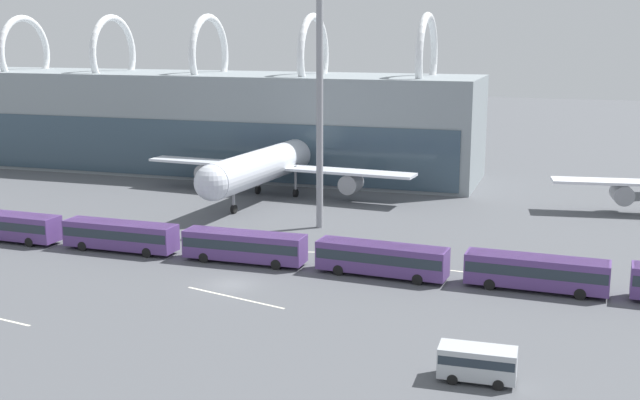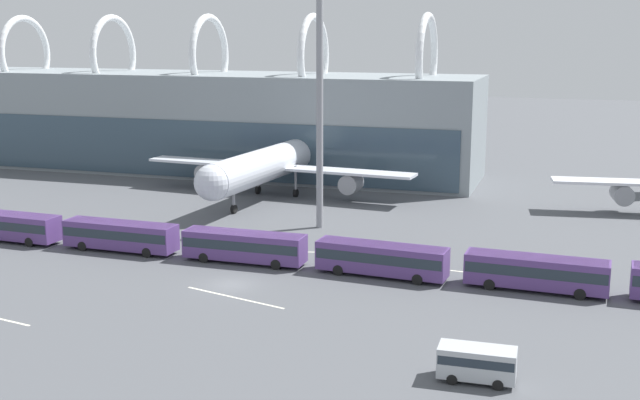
% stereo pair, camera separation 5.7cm
% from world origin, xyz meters
% --- Properties ---
extents(ground_plane, '(440.00, 440.00, 0.00)m').
position_xyz_m(ground_plane, '(0.00, 0.00, 0.00)').
color(ground_plane, '#515459').
extents(terminal_building, '(138.20, 18.82, 25.03)m').
position_xyz_m(terminal_building, '(-53.90, 54.57, 8.23)').
color(terminal_building, gray).
rests_on(terminal_building, ground_plane).
extents(airliner_at_gate_near, '(39.39, 36.50, 13.60)m').
position_xyz_m(airliner_at_gate_near, '(-10.44, 37.97, 4.74)').
color(airliner_at_gate_near, silver).
rests_on(airliner_at_gate_near, ground_plane).
extents(shuttle_bus_0, '(12.33, 3.25, 3.04)m').
position_xyz_m(shuttle_bus_0, '(-29.24, 6.68, 1.80)').
color(shuttle_bus_0, '#56387A').
rests_on(shuttle_bus_0, ground_plane).
extents(shuttle_bus_1, '(12.28, 3.00, 3.04)m').
position_xyz_m(shuttle_bus_1, '(-15.41, 6.77, 1.80)').
color(shuttle_bus_1, '#56387A').
rests_on(shuttle_bus_1, ground_plane).
extents(shuttle_bus_2, '(12.24, 2.87, 3.04)m').
position_xyz_m(shuttle_bus_2, '(-1.57, 6.76, 1.80)').
color(shuttle_bus_2, '#56387A').
rests_on(shuttle_bus_2, ground_plane).
extents(shuttle_bus_3, '(12.40, 3.64, 3.04)m').
position_xyz_m(shuttle_bus_3, '(12.26, 6.55, 1.80)').
color(shuttle_bus_3, '#56387A').
rests_on(shuttle_bus_3, ground_plane).
extents(shuttle_bus_4, '(12.34, 3.30, 3.04)m').
position_xyz_m(shuttle_bus_4, '(26.10, 6.61, 1.80)').
color(shuttle_bus_4, '#56387A').
rests_on(shuttle_bus_4, ground_plane).
extents(service_van_foreground, '(5.04, 2.31, 2.29)m').
position_xyz_m(service_van_foreground, '(23.51, -13.76, 1.35)').
color(service_van_foreground, '#B2B7BC').
rests_on(service_van_foreground, ground_plane).
extents(floodlight_mast, '(2.22, 2.22, 30.54)m').
position_xyz_m(floodlight_mast, '(0.99, 22.82, 17.00)').
color(floodlight_mast, gray).
rests_on(floodlight_mast, ground_plane).
extents(lane_stripe_1, '(10.84, 1.35, 0.01)m').
position_xyz_m(lane_stripe_1, '(23.50, 9.82, 0.00)').
color(lane_stripe_1, silver).
rests_on(lane_stripe_1, ground_plane).
extents(lane_stripe_2, '(10.11, 2.92, 0.01)m').
position_xyz_m(lane_stripe_2, '(1.77, -3.25, 0.00)').
color(lane_stripe_2, silver).
rests_on(lane_stripe_2, ground_plane).
extents(lane_stripe_3, '(9.31, 2.66, 0.01)m').
position_xyz_m(lane_stripe_3, '(4.09, 12.58, 0.00)').
color(lane_stripe_3, silver).
rests_on(lane_stripe_3, ground_plane).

